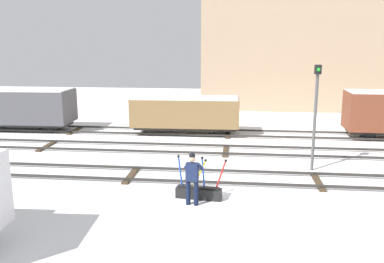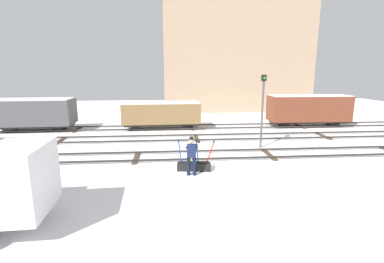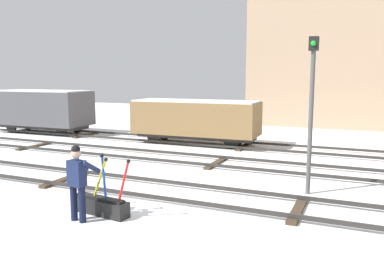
% 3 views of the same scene
% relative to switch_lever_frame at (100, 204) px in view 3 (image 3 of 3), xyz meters
% --- Properties ---
extents(ground_plane, '(60.00, 60.00, 0.00)m').
position_rel_switch_lever_frame_xyz_m(ground_plane, '(0.70, 2.00, -0.25)').
color(ground_plane, white).
extents(track_main_line, '(44.00, 1.94, 0.18)m').
position_rel_switch_lever_frame_xyz_m(track_main_line, '(0.70, 2.00, -0.14)').
color(track_main_line, '#2D2B28').
rests_on(track_main_line, ground_plane).
extents(track_siding_near, '(44.00, 1.94, 0.18)m').
position_rel_switch_lever_frame_xyz_m(track_siding_near, '(0.70, 5.99, -0.14)').
color(track_siding_near, '#2D2B28').
rests_on(track_siding_near, ground_plane).
extents(track_siding_far, '(44.00, 1.94, 0.18)m').
position_rel_switch_lever_frame_xyz_m(track_siding_far, '(0.70, 9.65, -0.14)').
color(track_siding_far, '#2D2B28').
rests_on(track_siding_far, ground_plane).
extents(switch_lever_frame, '(1.70, 0.55, 1.45)m').
position_rel_switch_lever_frame_xyz_m(switch_lever_frame, '(0.00, 0.00, 0.00)').
color(switch_lever_frame, black).
rests_on(switch_lever_frame, ground_plane).
extents(rail_worker, '(0.59, 0.70, 1.72)m').
position_rel_switch_lever_frame_xyz_m(rail_worker, '(-0.16, -0.55, 0.72)').
color(rail_worker, '#111831').
rests_on(rail_worker, ground_plane).
extents(signal_post, '(0.24, 0.32, 4.22)m').
position_rel_switch_lever_frame_xyz_m(signal_post, '(4.25, 3.57, 2.31)').
color(signal_post, '#4C4C4C').
rests_on(signal_post, ground_plane).
extents(freight_car_back_track, '(5.97, 2.21, 2.08)m').
position_rel_switch_lever_frame_xyz_m(freight_car_back_track, '(-1.67, 9.65, 0.97)').
color(freight_car_back_track, '#2D2B28').
rests_on(freight_car_back_track, ground_plane).
extents(freight_car_mid_siding, '(5.53, 2.41, 2.42)m').
position_rel_switch_lever_frame_xyz_m(freight_car_mid_siding, '(-11.06, 9.65, 1.14)').
color(freight_car_mid_siding, '#2D2B28').
rests_on(freight_car_mid_siding, ground_plane).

